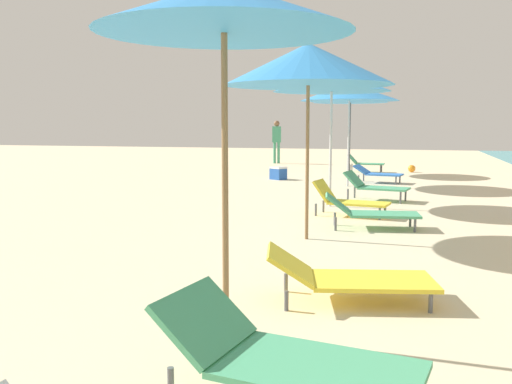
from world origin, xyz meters
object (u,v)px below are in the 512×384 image
(lounger_fifth_shoreside, at_px, (375,186))
(beach_ball, at_px, (412,169))
(lounger_fourth_shoreside, at_px, (370,212))
(lounger_farthest_shoreside, at_px, (365,163))
(umbrella_fifth, at_px, (332,81))
(lounger_third_inland, at_px, (284,355))
(lounger_sixth_shoreside, at_px, (378,173))
(lounger_fifth_inland, at_px, (348,200))
(umbrella_sixth, at_px, (349,92))
(lounger_third_shoreside, at_px, (348,276))
(person_walking_far, at_px, (277,137))
(umbrella_third, at_px, (224,8))
(cooler_box, at_px, (278,173))
(umbrella_fourth, at_px, (308,64))
(umbrella_farthest, at_px, (350,95))

(lounger_fifth_shoreside, distance_m, beach_ball, 7.71)
(lounger_fourth_shoreside, distance_m, lounger_farthest_shoreside, 10.67)
(lounger_fourth_shoreside, bearing_deg, umbrella_fifth, 104.16)
(umbrella_fifth, xyz_separation_m, lounger_fifth_shoreside, (0.82, 1.10, -2.17))
(lounger_third_inland, distance_m, lounger_fifth_shoreside, 9.29)
(lounger_farthest_shoreside, bearing_deg, lounger_sixth_shoreside, -78.40)
(lounger_third_inland, height_order, lounger_fifth_inland, lounger_fifth_inland)
(umbrella_fifth, relative_size, beach_ball, 11.07)
(umbrella_fifth, bearing_deg, lounger_sixth_shoreside, 82.27)
(lounger_third_inland, relative_size, umbrella_sixth, 0.59)
(umbrella_sixth, bearing_deg, lounger_third_shoreside, -83.91)
(lounger_third_shoreside, xyz_separation_m, person_walking_far, (-4.87, 17.94, 0.85))
(umbrella_third, bearing_deg, lounger_third_inland, -55.78)
(lounger_fifth_inland, bearing_deg, umbrella_third, -84.08)
(lounger_farthest_shoreside, xyz_separation_m, cooler_box, (-2.28, -3.25, -0.13))
(lounger_third_shoreside, distance_m, lounger_fourth_shoreside, 3.84)
(lounger_sixth_shoreside, relative_size, cooler_box, 2.60)
(lounger_farthest_shoreside, bearing_deg, cooler_box, -123.62)
(cooler_box, bearing_deg, umbrella_sixth, -31.36)
(umbrella_fifth, distance_m, lounger_sixth_shoreside, 5.42)
(lounger_fourth_shoreside, distance_m, cooler_box, 8.04)
(lounger_fifth_inland, height_order, lounger_sixth_shoreside, lounger_fifth_inland)
(umbrella_sixth, bearing_deg, beach_ball, 71.81)
(umbrella_fourth, relative_size, person_walking_far, 1.59)
(umbrella_fourth, height_order, beach_ball, umbrella_fourth)
(lounger_farthest_shoreside, height_order, cooler_box, lounger_farthest_shoreside)
(lounger_fifth_inland, distance_m, umbrella_sixth, 5.37)
(lounger_sixth_shoreside, bearing_deg, umbrella_fourth, -83.68)
(lounger_farthest_shoreside, bearing_deg, umbrella_fifth, -88.85)
(umbrella_third, relative_size, lounger_fourth_shoreside, 1.79)
(lounger_fifth_shoreside, bearing_deg, lounger_fourth_shoreside, -76.59)
(lounger_farthest_shoreside, bearing_deg, lounger_third_shoreside, -84.75)
(umbrella_fourth, distance_m, cooler_box, 9.06)
(umbrella_third, height_order, umbrella_fourth, umbrella_fourth)
(person_walking_far, bearing_deg, lounger_third_shoreside, -175.98)
(cooler_box, bearing_deg, lounger_farthest_shoreside, 54.94)
(lounger_fourth_shoreside, bearing_deg, umbrella_sixth, 90.78)
(lounger_third_inland, height_order, lounger_fifth_shoreside, lounger_fifth_shoreside)
(lounger_fifth_shoreside, relative_size, cooler_box, 2.66)
(umbrella_sixth, height_order, umbrella_farthest, umbrella_farthest)
(beach_ball, bearing_deg, umbrella_third, -95.12)
(umbrella_fourth, bearing_deg, lounger_third_inland, -81.45)
(umbrella_third, height_order, beach_ball, umbrella_third)
(umbrella_sixth, bearing_deg, lounger_fifth_shoreside, -72.10)
(umbrella_fifth, bearing_deg, umbrella_farthest, 93.02)
(beach_ball, bearing_deg, umbrella_farthest, -145.48)
(cooler_box, relative_size, beach_ball, 2.15)
(umbrella_third, relative_size, lounger_third_shoreside, 1.66)
(lounger_fourth_shoreside, xyz_separation_m, umbrella_farthest, (-1.34, 9.67, 2.31))
(umbrella_third, height_order, lounger_third_shoreside, umbrella_third)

